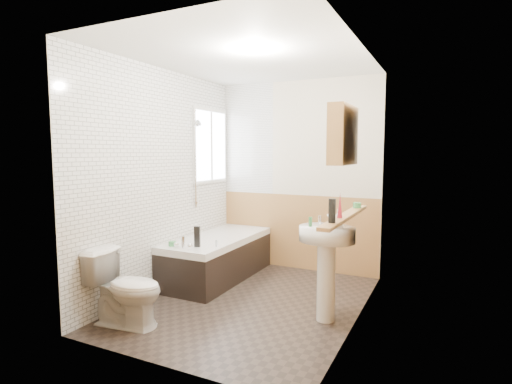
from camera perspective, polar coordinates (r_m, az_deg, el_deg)
floor at (r=4.34m, az=-0.90°, el=-15.46°), size 2.80×2.80×0.00m
ceiling at (r=4.15m, az=-0.96°, el=18.67°), size 2.80×2.80×0.00m
wall_back at (r=5.35m, az=5.93°, el=2.28°), size 2.20×0.02×2.50m
wall_front at (r=2.88m, az=-13.72°, el=-0.81°), size 2.20×0.02×2.50m
wall_left at (r=4.67m, az=-13.17°, el=1.65°), size 0.02×2.80×2.50m
wall_right at (r=3.70m, az=14.60°, el=0.58°), size 0.02×2.80×2.50m
wainscot_right at (r=3.84m, az=13.99°, el=-10.63°), size 0.01×2.80×1.00m
wainscot_front at (r=3.07m, az=-13.11°, el=-14.80°), size 2.20×0.01×1.00m
wainscot_back at (r=5.43m, az=5.76°, el=-5.66°), size 2.20×0.01×1.00m
tile_cladding_left at (r=4.66m, az=-12.96°, el=1.65°), size 0.01×2.80×2.50m
tile_return_back at (r=5.62m, az=-1.13°, el=7.57°), size 0.75×0.01×1.50m
window at (r=5.40m, az=-6.47°, el=6.55°), size 0.03×0.79×0.99m
bathtub at (r=5.07m, az=-5.46°, el=-9.11°), size 0.70×1.63×0.67m
shower_riser at (r=5.06m, az=-8.61°, el=6.10°), size 0.11×0.08×1.25m
toilet at (r=3.89m, az=-18.08°, el=-12.96°), size 0.74×0.47×0.68m
sink at (r=3.78m, az=10.04°, el=-8.70°), size 0.52×0.42×1.00m
pine_shelf at (r=3.53m, az=12.69°, el=-3.39°), size 0.10×1.36×0.03m
medicine_cabinet at (r=3.45m, az=12.31°, el=7.92°), size 0.14×0.55×0.49m
foam_can at (r=3.08m, az=10.81°, el=-2.64°), size 0.07×0.07×0.18m
green_bottle at (r=3.31m, az=11.90°, el=-1.87°), size 0.05×0.05×0.21m
black_jar at (r=3.97m, az=14.24°, el=-1.84°), size 0.10×0.10×0.05m
soap_bottle at (r=3.64m, az=11.63°, el=-4.53°), size 0.14×0.19×0.08m
clear_bottle at (r=3.69m, az=7.77°, el=-4.24°), size 0.04×0.04×0.09m
blue_gel at (r=4.47m, az=-8.40°, el=-6.33°), size 0.07×0.06×0.23m
cream_jar at (r=4.58m, az=-11.88°, el=-7.24°), size 0.11×0.11×0.05m
orange_bottle at (r=4.47m, az=-5.67°, el=-7.31°), size 0.03×0.03×0.08m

